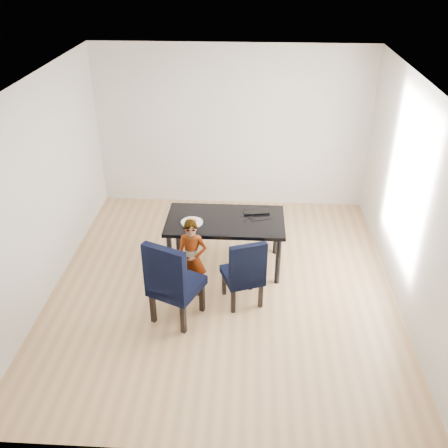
# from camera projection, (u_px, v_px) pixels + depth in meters

# --- Properties ---
(floor) EXTENTS (4.50, 5.00, 0.01)m
(floor) POSITION_uv_depth(u_px,v_px,m) (223.00, 287.00, 6.70)
(floor) COLOR tan
(floor) RESTS_ON ground
(ceiling) EXTENTS (4.50, 5.00, 0.01)m
(ceiling) POSITION_uv_depth(u_px,v_px,m) (223.00, 84.00, 5.35)
(ceiling) COLOR white
(ceiling) RESTS_ON wall_back
(wall_back) EXTENTS (4.50, 0.01, 2.70)m
(wall_back) POSITION_uv_depth(u_px,v_px,m) (232.00, 128.00, 8.19)
(wall_back) COLOR silver
(wall_back) RESTS_ON ground
(wall_front) EXTENTS (4.50, 0.01, 2.70)m
(wall_front) POSITION_uv_depth(u_px,v_px,m) (204.00, 342.00, 3.85)
(wall_front) COLOR beige
(wall_front) RESTS_ON ground
(wall_left) EXTENTS (0.01, 5.00, 2.70)m
(wall_left) POSITION_uv_depth(u_px,v_px,m) (40.00, 192.00, 6.14)
(wall_left) COLOR white
(wall_left) RESTS_ON ground
(wall_right) EXTENTS (0.01, 5.00, 2.70)m
(wall_right) POSITION_uv_depth(u_px,v_px,m) (413.00, 201.00, 5.91)
(wall_right) COLOR silver
(wall_right) RESTS_ON ground
(dining_table) EXTENTS (1.60, 0.90, 0.75)m
(dining_table) POSITION_uv_depth(u_px,v_px,m) (225.00, 243.00, 6.94)
(dining_table) COLOR black
(dining_table) RESTS_ON floor
(chair_left) EXTENTS (0.72, 0.73, 1.12)m
(chair_left) POSITION_uv_depth(u_px,v_px,m) (176.00, 279.00, 5.90)
(chair_left) COLOR black
(chair_left) RESTS_ON floor
(chair_right) EXTENTS (0.59, 0.61, 0.95)m
(chair_right) POSITION_uv_depth(u_px,v_px,m) (242.00, 270.00, 6.20)
(chair_right) COLOR black
(chair_right) RESTS_ON floor
(child) EXTENTS (0.41, 0.29, 1.07)m
(child) POSITION_uv_depth(u_px,v_px,m) (192.00, 258.00, 6.32)
(child) COLOR #FF4815
(child) RESTS_ON floor
(plate) EXTENTS (0.36, 0.36, 0.02)m
(plate) POSITION_uv_depth(u_px,v_px,m) (192.00, 222.00, 6.67)
(plate) COLOR silver
(plate) RESTS_ON dining_table
(sandwich) EXTENTS (0.17, 0.11, 0.06)m
(sandwich) POSITION_uv_depth(u_px,v_px,m) (192.00, 220.00, 6.64)
(sandwich) COLOR #BC7943
(sandwich) RESTS_ON plate
(laptop) EXTENTS (0.39, 0.29, 0.03)m
(laptop) POSITION_uv_depth(u_px,v_px,m) (256.00, 210.00, 6.95)
(laptop) COLOR black
(laptop) RESTS_ON dining_table
(cable_tangle) EXTENTS (0.19, 0.19, 0.01)m
(cable_tangle) POSITION_uv_depth(u_px,v_px,m) (250.00, 220.00, 6.73)
(cable_tangle) COLOR black
(cable_tangle) RESTS_ON dining_table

